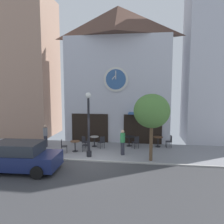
# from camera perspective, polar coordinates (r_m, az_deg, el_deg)

# --- Properties ---
(ground_plane) EXTENTS (27.63, 11.45, 0.13)m
(ground_plane) POSITION_cam_1_polar(r_m,az_deg,el_deg) (12.16, -6.68, -14.86)
(ground_plane) COLOR gray
(clock_building) EXTENTS (8.50, 3.80, 10.98)m
(clock_building) POSITION_cam_1_polar(r_m,az_deg,el_deg) (18.05, 1.55, 10.65)
(clock_building) COLOR #B2B2BC
(clock_building) RESTS_ON ground_plane
(neighbor_building_left) EXTENTS (5.06, 4.06, 12.39)m
(neighbor_building_left) POSITION_cam_1_polar(r_m,az_deg,el_deg) (21.52, -22.01, 10.85)
(neighbor_building_left) COLOR #9E7A66
(neighbor_building_left) RESTS_ON ground_plane
(street_lamp) EXTENTS (0.36, 0.36, 4.11)m
(street_lamp) POSITION_cam_1_polar(r_m,az_deg,el_deg) (13.53, -6.27, -3.34)
(street_lamp) COLOR black
(street_lamp) RESTS_ON ground_plane
(street_tree) EXTENTS (2.15, 1.93, 4.05)m
(street_tree) POSITION_cam_1_polar(r_m,az_deg,el_deg) (12.79, 10.60, 0.17)
(street_tree) COLOR brown
(street_tree) RESTS_ON ground_plane
(cafe_table_near_door) EXTENTS (0.65, 0.65, 0.73)m
(cafe_table_near_door) POSITION_cam_1_polar(r_m,az_deg,el_deg) (15.10, -9.88, -8.54)
(cafe_table_near_door) COLOR black
(cafe_table_near_door) RESTS_ON ground_plane
(cafe_table_rightmost) EXTENTS (0.66, 0.66, 0.76)m
(cafe_table_rightmost) POSITION_cam_1_polar(r_m,az_deg,el_deg) (16.16, -4.74, -7.39)
(cafe_table_rightmost) COLOR black
(cafe_table_rightmost) RESTS_ON ground_plane
(cafe_table_center_left) EXTENTS (0.78, 0.78, 0.74)m
(cafe_table_center_left) POSITION_cam_1_polar(r_m,az_deg,el_deg) (16.26, 4.63, -7.19)
(cafe_table_center_left) COLOR black
(cafe_table_center_left) RESTS_ON ground_plane
(cafe_table_center_right) EXTENTS (0.71, 0.71, 0.76)m
(cafe_table_center_right) POSITION_cam_1_polar(r_m,az_deg,el_deg) (16.36, 12.24, -7.27)
(cafe_table_center_right) COLOR black
(cafe_table_center_right) RESTS_ON ground_plane
(cafe_chair_facing_street) EXTENTS (0.56, 0.56, 0.90)m
(cafe_chair_facing_street) POSITION_cam_1_polar(r_m,az_deg,el_deg) (15.73, -7.34, -7.77)
(cafe_chair_facing_street) COLOR black
(cafe_chair_facing_street) RESTS_ON ground_plane
(cafe_chair_by_entrance) EXTENTS (0.56, 0.56, 0.90)m
(cafe_chair_by_entrance) POSITION_cam_1_polar(r_m,az_deg,el_deg) (15.56, -2.77, -7.88)
(cafe_chair_by_entrance) COLOR black
(cafe_chair_by_entrance) RESTS_ON ground_plane
(cafe_chair_curbside) EXTENTS (0.41, 0.41, 0.90)m
(cafe_chair_curbside) POSITION_cam_1_polar(r_m,az_deg,el_deg) (14.95, -6.80, -8.52)
(cafe_chair_curbside) COLOR black
(cafe_chair_curbside) RESTS_ON ground_plane
(cafe_chair_near_tree) EXTENTS (0.56, 0.56, 0.90)m
(cafe_chair_near_tree) POSITION_cam_1_polar(r_m,az_deg,el_deg) (15.65, 6.43, -7.83)
(cafe_chair_near_tree) COLOR black
(cafe_chair_near_tree) RESTS_ON ground_plane
(cafe_chair_outer) EXTENTS (0.50, 0.50, 0.90)m
(cafe_chair_outer) POSITION_cam_1_polar(r_m,az_deg,el_deg) (14.94, -13.00, -8.65)
(cafe_chair_outer) COLOR black
(cafe_chair_outer) RESTS_ON ground_plane
(cafe_chair_right_end) EXTENTS (0.44, 0.44, 0.90)m
(cafe_chair_right_end) POSITION_cam_1_polar(r_m,az_deg,el_deg) (16.38, 15.22, -7.37)
(cafe_chair_right_end) COLOR black
(cafe_chair_right_end) RESTS_ON ground_plane
(pedestrian_grey) EXTENTS (0.44, 0.44, 1.67)m
(pedestrian_grey) POSITION_cam_1_polar(r_m,az_deg,el_deg) (16.67, -17.40, -6.02)
(pedestrian_grey) COLOR #2D2D38
(pedestrian_grey) RESTS_ON ground_plane
(pedestrian_green) EXTENTS (0.42, 0.42, 1.67)m
(pedestrian_green) POSITION_cam_1_polar(r_m,az_deg,el_deg) (14.09, 2.87, -8.02)
(pedestrian_green) COLOR #2D2D38
(pedestrian_green) RESTS_ON ground_plane
(parked_car_navy) EXTENTS (4.37, 2.16, 1.55)m
(parked_car_navy) POSITION_cam_1_polar(r_m,az_deg,el_deg) (12.53, -23.78, -10.93)
(parked_car_navy) COLOR navy
(parked_car_navy) RESTS_ON ground_plane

